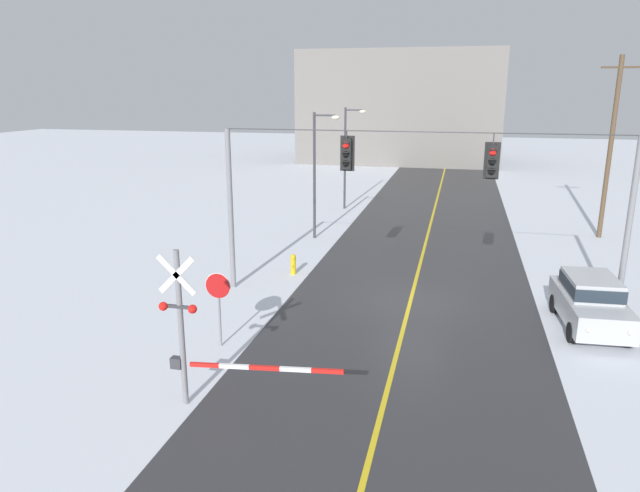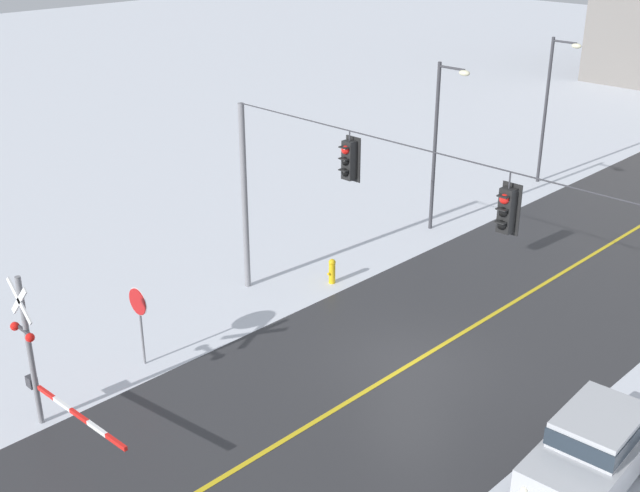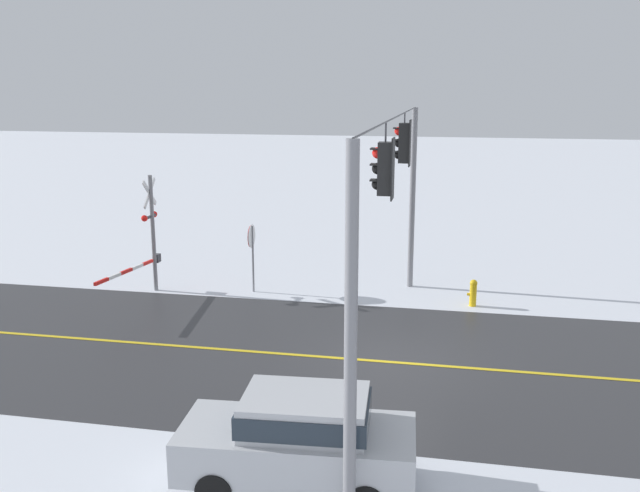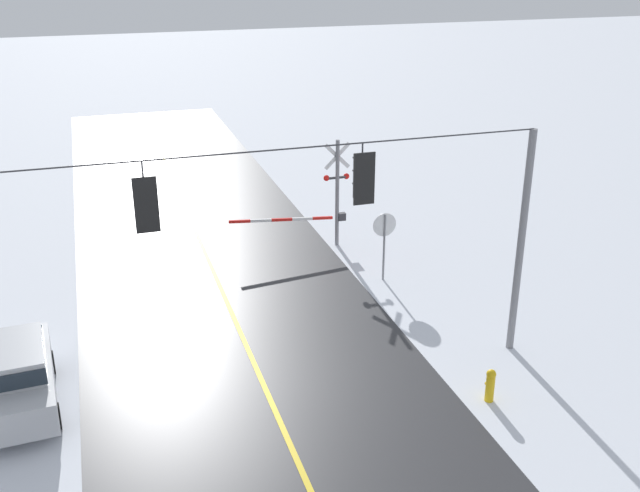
{
  "view_description": "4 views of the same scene",
  "coord_description": "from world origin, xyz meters",
  "px_view_note": "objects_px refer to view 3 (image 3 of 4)",
  "views": [
    {
      "loc": [
        1.51,
        -20.35,
        7.61
      ],
      "look_at": [
        -2.83,
        -2.55,
        2.63
      ],
      "focal_mm": 32.43,
      "sensor_mm": 36.0,
      "label": 1
    },
    {
      "loc": [
        11.68,
        -15.42,
        11.91
      ],
      "look_at": [
        -2.39,
        -1.22,
        3.23
      ],
      "focal_mm": 44.98,
      "sensor_mm": 36.0,
      "label": 2
    },
    {
      "loc": [
        16.55,
        1.42,
        6.92
      ],
      "look_at": [
        -2.17,
        -2.28,
        2.46
      ],
      "focal_mm": 38.73,
      "sensor_mm": 36.0,
      "label": 3
    },
    {
      "loc": [
        3.5,
        15.65,
        10.54
      ],
      "look_at": [
        -1.97,
        -1.64,
        3.04
      ],
      "focal_mm": 41.71,
      "sensor_mm": 36.0,
      "label": 4
    }
  ],
  "objects_px": {
    "stop_sign": "(252,243)",
    "railroad_crossing": "(148,237)",
    "parked_car_silver": "(300,437)",
    "fire_hydrant": "(473,292)"
  },
  "relations": [
    {
      "from": "parked_car_silver",
      "to": "fire_hydrant",
      "type": "xyz_separation_m",
      "value": [
        -11.04,
        3.18,
        -0.49
      ]
    },
    {
      "from": "stop_sign",
      "to": "railroad_crossing",
      "type": "distance_m",
      "value": 3.48
    },
    {
      "from": "stop_sign",
      "to": "parked_car_silver",
      "type": "relative_size",
      "value": 0.55
    },
    {
      "from": "stop_sign",
      "to": "parked_car_silver",
      "type": "height_order",
      "value": "stop_sign"
    },
    {
      "from": "stop_sign",
      "to": "fire_hydrant",
      "type": "xyz_separation_m",
      "value": [
        0.16,
        7.38,
        -1.25
      ]
    },
    {
      "from": "railroad_crossing",
      "to": "stop_sign",
      "type": "bearing_deg",
      "value": 104.53
    },
    {
      "from": "parked_car_silver",
      "to": "railroad_crossing",
      "type": "bearing_deg",
      "value": -143.8
    },
    {
      "from": "stop_sign",
      "to": "parked_car_silver",
      "type": "xyz_separation_m",
      "value": [
        11.2,
        4.21,
        -0.76
      ]
    },
    {
      "from": "stop_sign",
      "to": "railroad_crossing",
      "type": "relative_size",
      "value": 0.52
    },
    {
      "from": "stop_sign",
      "to": "fire_hydrant",
      "type": "relative_size",
      "value": 2.67
    }
  ]
}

